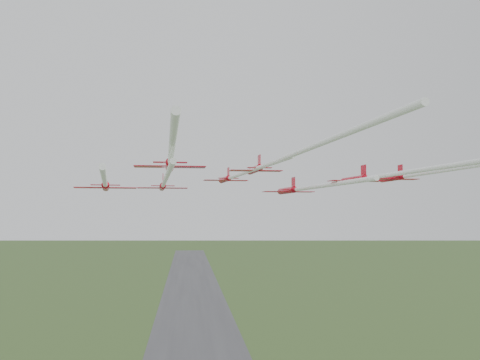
{
  "coord_description": "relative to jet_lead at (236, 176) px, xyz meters",
  "views": [
    {
      "loc": [
        -3.97,
        -90.08,
        50.85
      ],
      "look_at": [
        5.16,
        1.85,
        56.61
      ],
      "focal_mm": 40.0,
      "sensor_mm": 36.0,
      "label": 1
    }
  ],
  "objects": [
    {
      "name": "runway",
      "position": [
        -5.29,
        190.11,
        -57.94
      ],
      "size": [
        38.0,
        900.0,
        0.04
      ],
      "primitive_type": "cube",
      "color": "#38383B",
      "rests_on": "ground"
    },
    {
      "name": "jet_row4_left",
      "position": [
        -11.19,
        -37.37,
        -0.76
      ],
      "size": [
        9.44,
        45.16,
        2.81
      ],
      "rotation": [
        0.0,
        0.0,
        0.04
      ],
      "color": "red"
    },
    {
      "name": "jet_lead",
      "position": [
        0.0,
        0.0,
        0.0
      ],
      "size": [
        10.02,
        54.23,
        2.78
      ],
      "rotation": [
        0.0,
        0.0,
        0.11
      ],
      "color": "red"
    },
    {
      "name": "jet_row4_right",
      "position": [
        16.69,
        -36.16,
        -2.18
      ],
      "size": [
        9.23,
        52.67,
        2.4
      ],
      "rotation": [
        0.0,
        0.0,
        0.1
      ],
      "color": "red"
    },
    {
      "name": "jet_row2_left",
      "position": [
        -12.82,
        -16.37,
        -2.41
      ],
      "size": [
        8.95,
        54.83,
        2.65
      ],
      "rotation": [
        0.0,
        0.0,
        0.06
      ],
      "color": "red"
    },
    {
      "name": "jet_row3_right",
      "position": [
        25.18,
        -26.56,
        -1.28
      ],
      "size": [
        8.19,
        51.66,
        2.44
      ],
      "rotation": [
        0.0,
        0.0,
        0.04
      ],
      "color": "red"
    },
    {
      "name": "jet_row3_left",
      "position": [
        -20.85,
        -22.74,
        -2.92
      ],
      "size": [
        10.25,
        43.48,
        2.84
      ],
      "rotation": [
        0.0,
        0.0,
        0.14
      ],
      "color": "red"
    },
    {
      "name": "jet_row3_mid",
      "position": [
        3.0,
        -28.31,
        0.06
      ],
      "size": [
        8.78,
        60.74,
        2.59
      ],
      "rotation": [
        0.0,
        0.0,
        0.07
      ],
      "color": "red"
    },
    {
      "name": "jet_row2_right",
      "position": [
        10.56,
        -8.2,
        -2.82
      ],
      "size": [
        9.79,
        44.17,
        2.88
      ],
      "rotation": [
        0.0,
        0.0,
        0.1
      ],
      "color": "red"
    }
  ]
}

